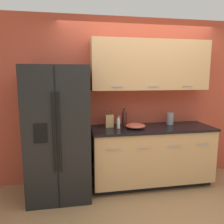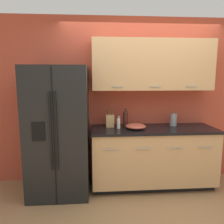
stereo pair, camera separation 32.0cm
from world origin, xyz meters
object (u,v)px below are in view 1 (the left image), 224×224
refrigerator (59,132)px  knife_block (109,120)px  soap_dispenser (118,123)px  mixing_bowl (135,126)px  wine_bottle (124,118)px  steel_canister (170,119)px

refrigerator → knife_block: 0.77m
soap_dispenser → mixing_bowl: soap_dispenser is taller
wine_bottle → steel_canister: size_ratio=1.37×
mixing_bowl → refrigerator: bearing=-178.3°
knife_block → refrigerator: bearing=-166.5°
refrigerator → steel_canister: bearing=6.5°
refrigerator → soap_dispenser: bearing=4.4°
refrigerator → steel_canister: (1.74, 0.20, 0.10)m
refrigerator → wine_bottle: refrigerator is taller
mixing_bowl → wine_bottle: bearing=129.0°
wine_bottle → mixing_bowl: bearing=-51.0°
refrigerator → wine_bottle: (0.98, 0.20, 0.14)m
soap_dispenser → steel_canister: steel_canister is taller
knife_block → wine_bottle: (0.24, 0.02, 0.03)m
knife_block → mixing_bowl: size_ratio=0.91×
wine_bottle → steel_canister: wine_bottle is taller
soap_dispenser → mixing_bowl: bearing=-7.6°
knife_block → wine_bottle: size_ratio=0.98×
refrigerator → steel_canister: refrigerator is taller
steel_canister → mixing_bowl: bearing=-165.2°
knife_block → soap_dispenser: size_ratio=1.46×
wine_bottle → soap_dispenser: (-0.12, -0.13, -0.05)m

